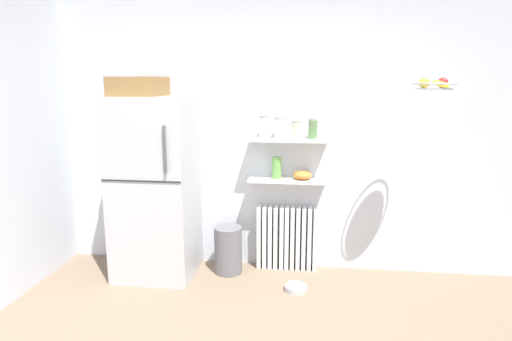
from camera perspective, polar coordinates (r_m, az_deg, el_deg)
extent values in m
cube|color=silver|center=(4.21, 3.69, 4.49)|extent=(7.04, 0.10, 2.60)
cube|color=#B7BABF|center=(4.17, -13.11, -2.21)|extent=(0.72, 0.66, 1.69)
cube|color=#262628|center=(3.84, -14.91, -1.36)|extent=(0.71, 0.01, 0.01)
cylinder|color=#4C4C51|center=(3.69, -11.90, 2.70)|extent=(0.02, 0.02, 0.40)
cube|color=olive|center=(4.09, -15.16, 10.61)|extent=(0.43, 0.46, 0.17)
cube|color=white|center=(4.34, 0.43, -8.71)|extent=(0.04, 0.12, 0.63)
cube|color=white|center=(4.33, 1.16, -8.74)|extent=(0.04, 0.12, 0.63)
cube|color=white|center=(4.33, 1.89, -8.77)|extent=(0.04, 0.12, 0.63)
cube|color=white|center=(4.32, 2.62, -8.80)|extent=(0.04, 0.12, 0.63)
cube|color=white|center=(4.32, 3.35, -8.82)|extent=(0.04, 0.12, 0.63)
cube|color=white|center=(4.32, 4.09, -8.85)|extent=(0.04, 0.12, 0.63)
cube|color=white|center=(4.31, 4.82, -8.87)|extent=(0.04, 0.12, 0.63)
cube|color=white|center=(4.31, 5.56, -8.90)|extent=(0.04, 0.12, 0.63)
cube|color=white|center=(4.31, 6.29, -8.92)|extent=(0.04, 0.12, 0.63)
cube|color=white|center=(4.31, 7.03, -8.93)|extent=(0.04, 0.12, 0.63)
cube|color=white|center=(4.31, 7.77, -8.95)|extent=(0.04, 0.12, 0.63)
cube|color=white|center=(4.12, 4.18, -1.28)|extent=(0.74, 0.22, 0.02)
cube|color=white|center=(4.05, 4.26, 4.05)|extent=(0.74, 0.22, 0.02)
cylinder|color=silver|center=(4.05, 1.09, 5.61)|extent=(0.09, 0.09, 0.19)
cylinder|color=gray|center=(4.04, 1.10, 7.09)|extent=(0.08, 0.08, 0.02)
cylinder|color=silver|center=(4.04, 3.22, 5.49)|extent=(0.11, 0.11, 0.18)
cylinder|color=gray|center=(4.03, 3.23, 6.88)|extent=(0.10, 0.10, 0.02)
cylinder|color=beige|center=(4.03, 5.35, 5.23)|extent=(0.09, 0.09, 0.15)
cylinder|color=gray|center=(4.03, 5.37, 6.40)|extent=(0.08, 0.08, 0.02)
cylinder|color=#5B7F4C|center=(4.03, 7.49, 5.34)|extent=(0.08, 0.08, 0.17)
cylinder|color=gray|center=(4.02, 7.53, 6.69)|extent=(0.08, 0.08, 0.02)
cylinder|color=#66A84C|center=(4.10, 2.73, 0.36)|extent=(0.09, 0.09, 0.21)
ellipsoid|color=orange|center=(4.10, 6.14, -0.61)|extent=(0.18, 0.18, 0.08)
cylinder|color=slate|center=(4.26, -3.68, -10.36)|extent=(0.26, 0.26, 0.46)
cylinder|color=#B7B7BC|center=(4.00, 5.27, -15.12)|extent=(0.20, 0.20, 0.05)
torus|color=#B2B2B7|center=(3.71, 22.40, 10.52)|extent=(0.34, 0.34, 0.01)
cylinder|color=#A8A8AD|center=(3.71, 22.35, 9.91)|extent=(0.28, 0.28, 0.01)
sphere|color=red|center=(3.73, 23.31, 10.54)|extent=(0.08, 0.08, 0.08)
sphere|color=gold|center=(3.67, 21.23, 10.67)|extent=(0.08, 0.08, 0.08)
ellipsoid|color=yellow|center=(3.69, 23.15, 10.38)|extent=(0.18, 0.11, 0.09)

